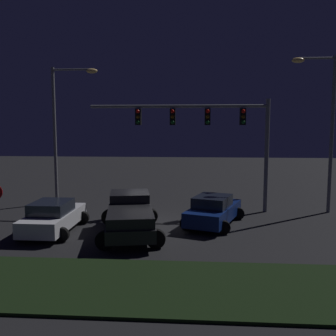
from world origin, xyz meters
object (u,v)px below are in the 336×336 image
object	(u,v)px
pickup_truck	(130,213)
car_sedan	(53,217)
car_sedan_far	(213,210)
traffic_signal_gantry	(208,125)
street_lamp_left	(63,119)
street_lamp_right	(324,116)

from	to	relation	value
pickup_truck	car_sedan	world-z (taller)	pickup_truck
car_sedan_far	traffic_signal_gantry	distance (m)	5.28
street_lamp_left	street_lamp_right	size ratio (longest dim) A/B	0.97
pickup_truck	traffic_signal_gantry	size ratio (longest dim) A/B	0.55
car_sedan	pickup_truck	bearing A→B (deg)	-90.99
street_lamp_left	street_lamp_right	bearing A→B (deg)	-5.22
pickup_truck	traffic_signal_gantry	bearing A→B (deg)	-46.58
car_sedan_far	traffic_signal_gantry	size ratio (longest dim) A/B	0.46
traffic_signal_gantry	street_lamp_right	world-z (taller)	street_lamp_right
car_sedan_far	street_lamp_right	world-z (taller)	street_lamp_right
street_lamp_right	car_sedan_far	bearing A→B (deg)	-153.15
pickup_truck	car_sedan_far	bearing A→B (deg)	-73.60
pickup_truck	car_sedan_far	size ratio (longest dim) A/B	1.19
traffic_signal_gantry	street_lamp_right	bearing A→B (deg)	1.07
pickup_truck	street_lamp_right	bearing A→B (deg)	-73.52
car_sedan_far	street_lamp_left	world-z (taller)	street_lamp_left
car_sedan_far	street_lamp_left	size ratio (longest dim) A/B	0.55
car_sedan	car_sedan_far	bearing A→B (deg)	-75.60
car_sedan	street_lamp_right	distance (m)	15.54
car_sedan	traffic_signal_gantry	xyz separation A→B (m)	(7.37, 4.95, 4.29)
street_lamp_right	street_lamp_left	bearing A→B (deg)	174.78
car_sedan	car_sedan_far	size ratio (longest dim) A/B	0.93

